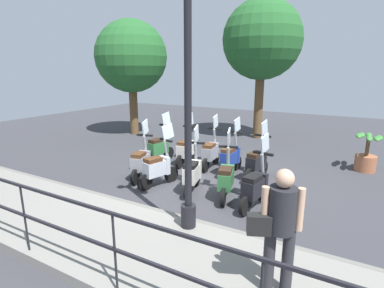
% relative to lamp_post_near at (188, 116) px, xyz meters
% --- Properties ---
extents(ground_plane, '(28.00, 28.00, 0.00)m').
position_rel_lamp_post_near_xyz_m(ground_plane, '(2.40, 0.87, -2.09)').
color(ground_plane, '#38383D').
extents(promenade_walkway, '(2.20, 20.00, 0.15)m').
position_rel_lamp_post_near_xyz_m(promenade_walkway, '(-0.75, 0.87, -2.02)').
color(promenade_walkway, gray).
rests_on(promenade_walkway, ground_plane).
extents(fence_railing, '(0.04, 16.03, 1.07)m').
position_rel_lamp_post_near_xyz_m(fence_railing, '(-1.80, 0.87, -1.18)').
color(fence_railing, black).
rests_on(fence_railing, promenade_walkway).
extents(lamp_post_near, '(0.26, 0.90, 4.37)m').
position_rel_lamp_post_near_xyz_m(lamp_post_near, '(0.00, 0.00, 0.00)').
color(lamp_post_near, black).
rests_on(lamp_post_near, promenade_walkway).
extents(pedestrian_with_bag, '(0.47, 0.61, 1.59)m').
position_rel_lamp_post_near_xyz_m(pedestrian_with_bag, '(-0.85, -1.72, -1.01)').
color(pedestrian_with_bag, '#28282D').
rests_on(pedestrian_with_bag, promenade_walkway).
extents(tree_large, '(3.04, 3.04, 4.87)m').
position_rel_lamp_post_near_xyz_m(tree_large, '(6.19, 6.33, 1.24)').
color(tree_large, brown).
rests_on(tree_large, ground_plane).
extents(tree_distant, '(3.13, 3.13, 5.52)m').
position_rel_lamp_post_near_xyz_m(tree_distant, '(8.07, 1.26, 1.83)').
color(tree_distant, brown).
rests_on(tree_distant, ground_plane).
extents(potted_palm, '(1.06, 0.66, 1.05)m').
position_rel_lamp_post_near_xyz_m(potted_palm, '(5.39, -2.72, -1.65)').
color(potted_palm, '#9E5B3D').
rests_on(potted_palm, ground_plane).
extents(scooter_near_0, '(1.23, 0.47, 1.54)m').
position_rel_lamp_post_near_xyz_m(scooter_near_0, '(1.54, -0.71, -1.61)').
color(scooter_near_0, black).
rests_on(scooter_near_0, ground_plane).
extents(scooter_near_1, '(1.21, 0.53, 1.54)m').
position_rel_lamp_post_near_xyz_m(scooter_near_1, '(1.70, 0.01, -1.61)').
color(scooter_near_1, black).
rests_on(scooter_near_1, ground_plane).
extents(scooter_near_2, '(1.21, 0.51, 1.54)m').
position_rel_lamp_post_near_xyz_m(scooter_near_2, '(1.67, 0.84, -1.61)').
color(scooter_near_2, black).
rests_on(scooter_near_2, ground_plane).
extents(scooter_near_3, '(1.20, 0.54, 1.54)m').
position_rel_lamp_post_near_xyz_m(scooter_near_3, '(1.57, 1.76, -1.61)').
color(scooter_near_3, black).
rests_on(scooter_near_3, ground_plane).
extents(scooter_near_4, '(1.21, 0.52, 1.54)m').
position_rel_lamp_post_near_xyz_m(scooter_near_4, '(1.76, 2.42, -1.61)').
color(scooter_near_4, black).
rests_on(scooter_near_4, ground_plane).
extents(scooter_far_0, '(1.23, 0.46, 1.54)m').
position_rel_lamp_post_near_xyz_m(scooter_far_0, '(3.20, -0.23, -1.61)').
color(scooter_far_0, black).
rests_on(scooter_far_0, ground_plane).
extents(scooter_far_1, '(1.23, 0.44, 1.54)m').
position_rel_lamp_post_near_xyz_m(scooter_far_1, '(3.29, 0.54, -1.61)').
color(scooter_far_1, black).
rests_on(scooter_far_1, ground_plane).
extents(scooter_far_2, '(1.23, 0.44, 1.54)m').
position_rel_lamp_post_near_xyz_m(scooter_far_2, '(3.47, 1.23, -1.61)').
color(scooter_far_2, black).
rests_on(scooter_far_2, ground_plane).
extents(scooter_far_3, '(1.23, 0.44, 1.54)m').
position_rel_lamp_post_near_xyz_m(scooter_far_3, '(3.40, 2.03, -1.61)').
color(scooter_far_3, black).
rests_on(scooter_far_3, ground_plane).
extents(scooter_far_4, '(1.23, 0.47, 1.54)m').
position_rel_lamp_post_near_xyz_m(scooter_far_4, '(3.22, 2.88, -1.61)').
color(scooter_far_4, black).
rests_on(scooter_far_4, ground_plane).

